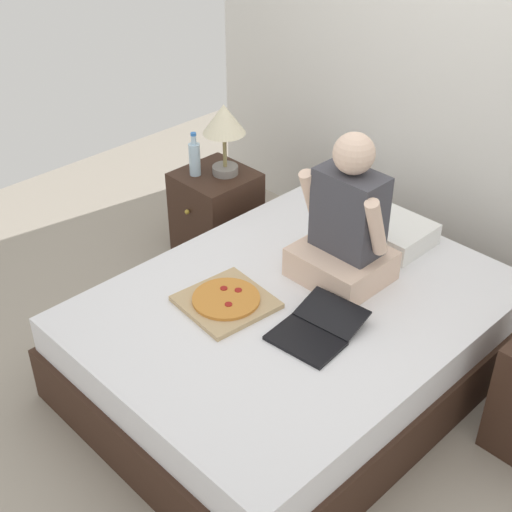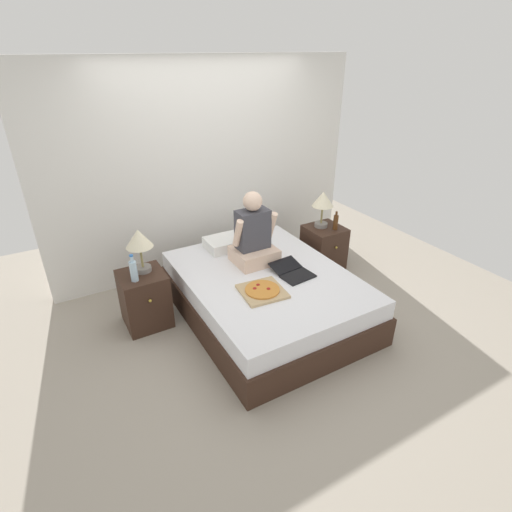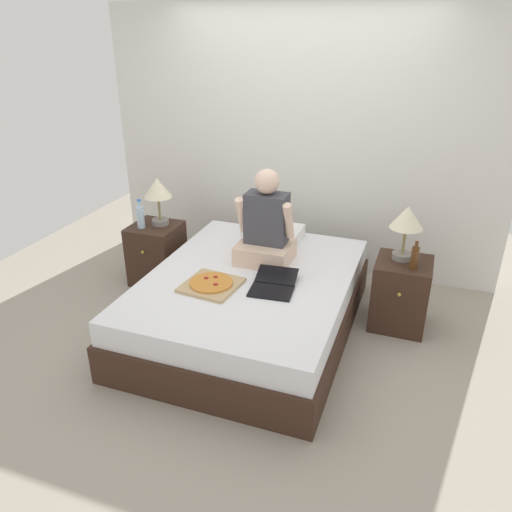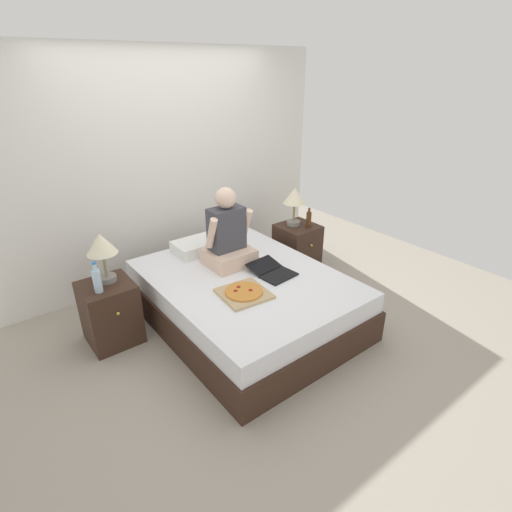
# 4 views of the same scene
# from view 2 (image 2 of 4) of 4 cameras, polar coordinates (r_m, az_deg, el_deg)

# --- Properties ---
(ground_plane) EXTENTS (5.93, 5.93, 0.00)m
(ground_plane) POSITION_cam_2_polar(r_m,az_deg,el_deg) (4.35, 1.43, -8.29)
(ground_plane) COLOR #9E9384
(wall_back) EXTENTS (3.93, 0.12, 2.50)m
(wall_back) POSITION_cam_2_polar(r_m,az_deg,el_deg) (4.94, -7.00, 12.19)
(wall_back) COLOR silver
(wall_back) RESTS_ON ground
(bed) EXTENTS (1.60, 2.08, 0.50)m
(bed) POSITION_cam_2_polar(r_m,az_deg,el_deg) (4.21, 1.47, -5.60)
(bed) COLOR #382319
(bed) RESTS_ON ground
(nightstand_left) EXTENTS (0.44, 0.47, 0.58)m
(nightstand_left) POSITION_cam_2_polar(r_m,az_deg,el_deg) (4.22, -15.60, -5.93)
(nightstand_left) COLOR #382319
(nightstand_left) RESTS_ON ground
(lamp_on_left_nightstand) EXTENTS (0.26, 0.26, 0.45)m
(lamp_on_left_nightstand) POSITION_cam_2_polar(r_m,az_deg,el_deg) (3.98, -16.36, 2.01)
(lamp_on_left_nightstand) COLOR gray
(lamp_on_left_nightstand) RESTS_ON nightstand_left
(water_bottle) EXTENTS (0.07, 0.07, 0.28)m
(water_bottle) POSITION_cam_2_polar(r_m,az_deg,el_deg) (3.93, -17.09, -1.97)
(water_bottle) COLOR silver
(water_bottle) RESTS_ON nightstand_left
(nightstand_right) EXTENTS (0.44, 0.47, 0.58)m
(nightstand_right) POSITION_cam_2_polar(r_m,az_deg,el_deg) (5.12, 9.61, 1.05)
(nightstand_right) COLOR #382319
(nightstand_right) RESTS_ON ground
(lamp_on_right_nightstand) EXTENTS (0.26, 0.26, 0.45)m
(lamp_on_right_nightstand) POSITION_cam_2_polar(r_m,az_deg,el_deg) (4.90, 9.53, 7.67)
(lamp_on_right_nightstand) COLOR gray
(lamp_on_right_nightstand) RESTS_ON nightstand_right
(beer_bottle) EXTENTS (0.06, 0.06, 0.23)m
(beer_bottle) POSITION_cam_2_polar(r_m,az_deg,el_deg) (4.94, 11.32, 4.79)
(beer_bottle) COLOR #512D14
(beer_bottle) RESTS_ON nightstand_right
(pillow) EXTENTS (0.52, 0.34, 0.12)m
(pillow) POSITION_cam_2_polar(r_m,az_deg,el_deg) (4.62, -3.94, 1.97)
(pillow) COLOR white
(pillow) RESTS_ON bed
(person_seated) EXTENTS (0.47, 0.40, 0.78)m
(person_seated) POSITION_cam_2_polar(r_m,az_deg,el_deg) (4.20, -0.37, 2.73)
(person_seated) COLOR beige
(person_seated) RESTS_ON bed
(laptop) EXTENTS (0.36, 0.44, 0.07)m
(laptop) POSITION_cam_2_polar(r_m,az_deg,el_deg) (4.09, 5.38, -2.37)
(laptop) COLOR black
(laptop) RESTS_ON bed
(pizza_box) EXTENTS (0.44, 0.44, 0.05)m
(pizza_box) POSITION_cam_2_polar(r_m,az_deg,el_deg) (3.78, 0.90, -4.99)
(pizza_box) COLOR tan
(pizza_box) RESTS_ON bed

